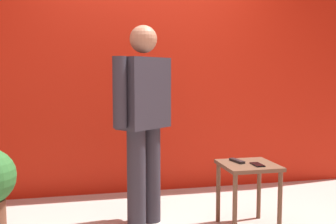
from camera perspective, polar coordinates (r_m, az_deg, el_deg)
The scene contains 5 objects.
back_wall_red at distance 4.23m, azimuth -2.82°, elevation 8.28°, with size 5.17×0.12×2.92m, color red.
standing_person at distance 3.23m, azimuth -3.53°, elevation -0.40°, with size 0.57×0.49×1.64m.
side_table at distance 3.29m, azimuth 11.51°, elevation -9.00°, with size 0.43×0.43×0.53m.
cell_phone at distance 3.22m, azimuth 12.78°, elevation -7.42°, with size 0.07×0.14×0.01m, color black.
tv_remote at distance 3.30m, azimuth 9.93°, elevation -6.96°, with size 0.04×0.17×0.02m, color black.
Camera 1 is at (-0.71, -2.72, 1.25)m, focal length 42.21 mm.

